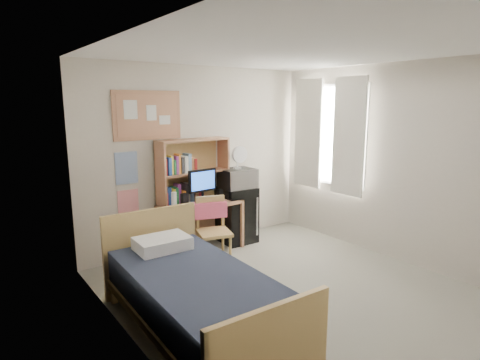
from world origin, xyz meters
TOP-DOWN VIEW (x-y plane):
  - floor at (0.00, 0.00)m, footprint 3.60×4.20m
  - ceiling at (0.00, 0.00)m, footprint 3.60×4.20m
  - wall_back at (0.00, 2.10)m, footprint 3.60×0.04m
  - wall_left at (-1.80, 0.00)m, footprint 0.04×4.20m
  - wall_right at (1.80, 0.00)m, footprint 0.04×4.20m
  - window_unit at (1.75, 1.20)m, footprint 0.10×1.40m
  - curtain_left at (1.72, 0.80)m, footprint 0.04×0.55m
  - curtain_right at (1.72, 1.60)m, footprint 0.04×0.55m
  - bulletin_board at (-0.78, 2.08)m, footprint 0.94×0.03m
  - poster_wave at (-1.10, 2.09)m, footprint 0.30×0.01m
  - poster_japan at (-1.10, 2.09)m, footprint 0.28×0.01m
  - desk at (-0.17, 1.80)m, footprint 1.17×0.64m
  - desk_chair at (-0.29, 1.26)m, footprint 0.56×0.56m
  - mini_fridge at (0.48, 1.83)m, footprint 0.52×0.52m
  - bed at (-1.26, 0.04)m, footprint 1.10×2.10m
  - hutch at (-0.18, 1.95)m, footprint 1.09×0.35m
  - monitor at (-0.17, 1.74)m, footprint 0.44×0.06m
  - keyboard at (-0.16, 1.60)m, footprint 0.42×0.16m
  - speaker_left at (-0.47, 1.72)m, footprint 0.08×0.08m
  - speaker_right at (0.13, 1.76)m, footprint 0.07×0.07m
  - water_bottle at (-0.65, 1.66)m, footprint 0.07×0.07m
  - hoodie at (-0.23, 1.45)m, footprint 0.46×0.26m
  - microwave at (0.48, 1.81)m, footprint 0.51×0.40m
  - desk_fan at (0.48, 1.81)m, footprint 0.25×0.25m
  - pillow at (-1.24, 0.79)m, footprint 0.55×0.40m

SIDE VIEW (x-z plane):
  - floor at x=0.00m, z-range -0.02..0.00m
  - bed at x=-1.26m, z-range 0.00..0.57m
  - desk at x=-0.17m, z-range 0.00..0.71m
  - mini_fridge at x=0.48m, z-range 0.00..0.84m
  - desk_chair at x=-0.29m, z-range 0.00..0.89m
  - pillow at x=-1.24m, z-range 0.57..0.70m
  - hoodie at x=-0.23m, z-range 0.58..0.80m
  - keyboard at x=-0.16m, z-range 0.71..0.73m
  - poster_japan at x=-1.10m, z-range 0.60..0.96m
  - speaker_right at x=0.13m, z-range 0.71..0.87m
  - speaker_left at x=-0.47m, z-range 0.71..0.89m
  - water_bottle at x=-0.65m, z-range 0.71..0.95m
  - monitor at x=-0.17m, z-range 0.71..1.17m
  - microwave at x=0.48m, z-range 0.84..1.12m
  - hutch at x=-0.18m, z-range 0.71..1.59m
  - poster_wave at x=-1.10m, z-range 1.04..1.46m
  - desk_fan at x=0.48m, z-range 1.12..1.43m
  - wall_back at x=0.00m, z-range 0.00..2.60m
  - wall_left at x=-1.80m, z-range 0.00..2.60m
  - wall_right at x=1.80m, z-range 0.00..2.60m
  - window_unit at x=1.75m, z-range 0.75..2.45m
  - curtain_left at x=1.72m, z-range 0.75..2.45m
  - curtain_right at x=1.72m, z-range 0.75..2.45m
  - bulletin_board at x=-0.78m, z-range 1.60..2.24m
  - ceiling at x=0.00m, z-range 2.59..2.61m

